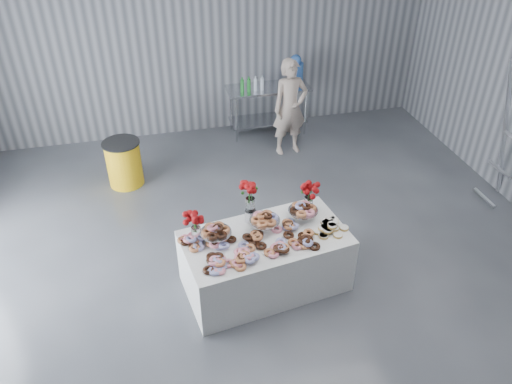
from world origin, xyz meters
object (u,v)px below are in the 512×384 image
prep_table (268,101)px  display_table (265,261)px  trash_barrel (124,163)px  person (290,108)px  water_jug (295,71)px

prep_table → display_table: bearing=-105.3°
prep_table → trash_barrel: prep_table is taller
person → display_table: bearing=-117.9°
display_table → prep_table: 4.03m
prep_table → water_jug: size_ratio=2.71×
prep_table → person: 0.84m
person → water_jug: bearing=61.4°
water_jug → trash_barrel: 3.45m
water_jug → trash_barrel: bearing=-159.5°
trash_barrel → display_table: bearing=-59.7°
water_jug → trash_barrel: (-3.15, -1.18, -0.78)m
water_jug → display_table: bearing=-111.9°
display_table → person: bearing=68.2°
prep_table → person: person is taller
prep_table → water_jug: water_jug is taller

